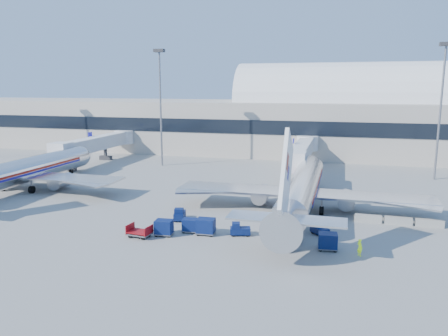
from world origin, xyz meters
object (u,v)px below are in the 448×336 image
(tug_right, at_px, (319,229))
(cart_solo_near, at_px, (282,241))
(jetbridge_mid, at_px, (99,143))
(ramp_worker, at_px, (360,247))
(jetbridge_near, at_px, (302,151))
(cart_train_b, at_px, (190,225))
(airliner_mid, at_px, (20,172))
(mast_west, at_px, (160,90))
(barrier_mid, at_px, (398,221))
(cart_solo_far, at_px, (328,241))
(cart_train_c, at_px, (164,227))
(airliner_main, at_px, (302,189))
(barrier_near, at_px, (368,219))
(cart_open_red, at_px, (140,233))
(tug_left, at_px, (179,214))
(mast_east, at_px, (442,91))
(cart_train_a, at_px, (206,226))
(tug_lead, at_px, (239,230))
(barrier_far, at_px, (430,223))

(tug_right, relative_size, cart_solo_near, 1.16)
(jetbridge_mid, xyz_separation_m, ramp_worker, (51.13, -39.76, -3.11))
(jetbridge_near, height_order, cart_train_b, jetbridge_near)
(airliner_mid, relative_size, mast_west, 1.65)
(barrier_mid, height_order, cart_solo_far, cart_solo_far)
(cart_train_b, xyz_separation_m, cart_solo_near, (10.35, -2.62, 0.09))
(cart_solo_far, bearing_deg, cart_train_c, 175.93)
(airliner_main, bearing_deg, jetbridge_near, 95.22)
(barrier_near, distance_m, tug_right, 7.88)
(jetbridge_mid, height_order, barrier_mid, jetbridge_mid)
(airliner_main, height_order, jetbridge_mid, airliner_main)
(cart_open_red, bearing_deg, cart_solo_far, 11.02)
(barrier_near, height_order, barrier_mid, same)
(mast_west, bearing_deg, ramp_worker, -46.68)
(jetbridge_near, distance_m, cart_train_c, 40.91)
(jetbridge_near, xyz_separation_m, tug_left, (-11.11, -33.85, -3.23))
(jetbridge_mid, bearing_deg, barrier_mid, -27.35)
(mast_east, relative_size, cart_train_a, 11.04)
(cart_train_b, relative_size, cart_open_red, 0.69)
(airliner_mid, height_order, barrier_near, airliner_mid)
(barrier_mid, distance_m, cart_solo_near, 16.40)
(tug_lead, xyz_separation_m, ramp_worker, (12.15, -2.58, 0.18))
(barrier_near, xyz_separation_m, cart_train_c, (-21.14, -10.55, 0.44))
(tug_left, bearing_deg, barrier_mid, -91.12)
(ramp_worker, bearing_deg, cart_train_c, 48.74)
(airliner_main, xyz_separation_m, cart_solo_near, (-0.45, -13.94, -2.04))
(tug_lead, bearing_deg, cart_train_c, -179.20)
(jetbridge_near, distance_m, cart_open_red, 42.69)
(jetbridge_mid, bearing_deg, airliner_mid, -84.78)
(barrier_near, relative_size, tug_left, 1.18)
(tug_left, xyz_separation_m, cart_solo_near, (13.06, -6.39, 0.19))
(airliner_mid, xyz_separation_m, cart_train_c, (28.86, -13.06, -2.03))
(cart_solo_far, bearing_deg, jetbridge_near, 93.71)
(cart_solo_near, distance_m, cart_open_red, 14.93)
(mast_east, distance_m, cart_solo_far, 43.75)
(tug_left, relative_size, cart_open_red, 0.99)
(barrier_mid, bearing_deg, cart_train_a, -155.79)
(cart_solo_near, bearing_deg, tug_left, 158.04)
(mast_west, relative_size, tug_lead, 9.66)
(barrier_far, bearing_deg, mast_east, 79.08)
(jetbridge_near, distance_m, tug_right, 35.23)
(cart_train_a, bearing_deg, tug_lead, 8.86)
(jetbridge_mid, height_order, cart_solo_near, jetbridge_mid)
(mast_west, relative_size, tug_left, 8.88)
(mast_east, distance_m, tug_lead, 46.59)
(barrier_near, relative_size, cart_open_red, 1.16)
(mast_west, bearing_deg, barrier_mid, -34.14)
(barrier_mid, bearing_deg, cart_solo_far, -126.39)
(mast_west, bearing_deg, cart_train_b, -62.45)
(jetbridge_mid, bearing_deg, tug_lead, -43.65)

